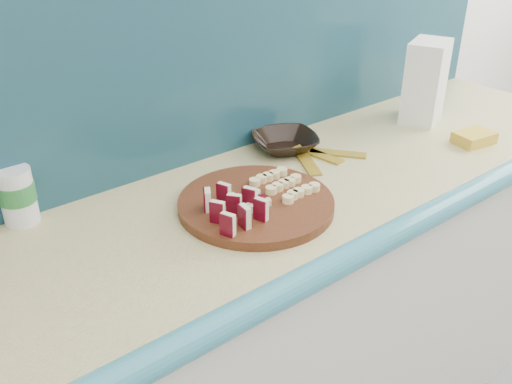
% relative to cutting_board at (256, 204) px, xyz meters
% --- Properties ---
extents(kitchen_counter, '(2.20, 0.63, 0.91)m').
position_rel_cutting_board_xyz_m(kitchen_counter, '(0.14, 0.02, -0.46)').
color(kitchen_counter, white).
rests_on(kitchen_counter, ground).
extents(backsplash, '(2.20, 0.02, 0.50)m').
position_rel_cutting_board_xyz_m(backsplash, '(0.14, 0.31, 0.24)').
color(backsplash, teal).
rests_on(backsplash, kitchen_counter).
extents(cutting_board, '(0.38, 0.38, 0.02)m').
position_rel_cutting_board_xyz_m(cutting_board, '(0.00, 0.00, 0.00)').
color(cutting_board, '#44200E').
rests_on(cutting_board, kitchen_counter).
extents(apple_wedges, '(0.12, 0.15, 0.05)m').
position_rel_cutting_board_xyz_m(apple_wedges, '(-0.09, -0.03, 0.04)').
color(apple_wedges, '#F3E6C2').
rests_on(apple_wedges, cutting_board).
extents(apple_chunks, '(0.06, 0.06, 0.02)m').
position_rel_cutting_board_xyz_m(apple_chunks, '(-0.02, -0.00, 0.02)').
color(apple_chunks, beige).
rests_on(apple_chunks, cutting_board).
extents(banana_slices, '(0.12, 0.14, 0.02)m').
position_rel_cutting_board_xyz_m(banana_slices, '(0.09, 0.00, 0.02)').
color(banana_slices, '#FEE69B').
rests_on(banana_slices, cutting_board).
extents(brown_bowl, '(0.24, 0.24, 0.05)m').
position_rel_cutting_board_xyz_m(brown_bowl, '(0.27, 0.21, 0.01)').
color(brown_bowl, black).
rests_on(brown_bowl, kitchen_counter).
extents(flour_bag, '(0.18, 0.15, 0.25)m').
position_rel_cutting_board_xyz_m(flour_bag, '(0.76, 0.11, 0.12)').
color(flour_bag, white).
rests_on(flour_bag, kitchen_counter).
extents(canister, '(0.08, 0.08, 0.13)m').
position_rel_cutting_board_xyz_m(canister, '(-0.45, 0.28, 0.06)').
color(canister, white).
rests_on(canister, kitchen_counter).
extents(sponge, '(0.12, 0.10, 0.03)m').
position_rel_cutting_board_xyz_m(sponge, '(0.73, -0.10, 0.01)').
color(sponge, yellow).
rests_on(sponge, kitchen_counter).
extents(banana_peel, '(0.22, 0.18, 0.01)m').
position_rel_cutting_board_xyz_m(banana_peel, '(0.32, 0.10, -0.01)').
color(banana_peel, gold).
rests_on(banana_peel, kitchen_counter).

